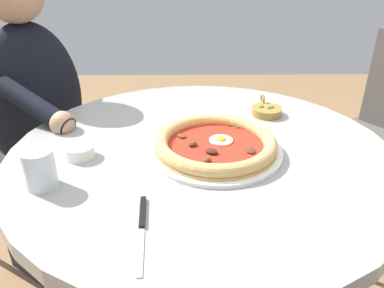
{
  "coord_description": "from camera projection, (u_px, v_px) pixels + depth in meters",
  "views": [
    {
      "loc": [
        -0.04,
        -0.84,
        1.19
      ],
      "look_at": [
        -0.03,
        0.0,
        0.75
      ],
      "focal_mm": 35.04,
      "sensor_mm": 36.0,
      "label": 1
    }
  ],
  "objects": [
    {
      "name": "dining_table",
      "position": [
        201.0,
        194.0,
        1.02
      ],
      "size": [
        0.97,
        0.97,
        0.74
      ],
      "color": "#999993",
      "rests_on": "ground"
    },
    {
      "name": "cafe_chair_diner",
      "position": [
        24.0,
        146.0,
        1.47
      ],
      "size": [
        0.59,
        0.59,
        0.81
      ],
      "color": "beige",
      "rests_on": "ground"
    },
    {
      "name": "pizza_on_plate",
      "position": [
        215.0,
        145.0,
        0.92
      ],
      "size": [
        0.33,
        0.33,
        0.04
      ],
      "color": "white",
      "rests_on": "dining_table"
    },
    {
      "name": "diner_person",
      "position": [
        46.0,
        152.0,
        1.39
      ],
      "size": [
        0.44,
        0.54,
        1.16
      ],
      "color": "#282833",
      "rests_on": "ground"
    },
    {
      "name": "ramekin_capers",
      "position": [
        80.0,
        151.0,
        0.9
      ],
      "size": [
        0.07,
        0.07,
        0.03
      ],
      "color": "white",
      "rests_on": "dining_table"
    },
    {
      "name": "olive_pan",
      "position": [
        267.0,
        111.0,
        1.14
      ],
      "size": [
        0.09,
        0.12,
        0.05
      ],
      "color": "olive",
      "rests_on": "dining_table"
    },
    {
      "name": "water_glass",
      "position": [
        40.0,
        171.0,
        0.78
      ],
      "size": [
        0.07,
        0.07,
        0.09
      ],
      "color": "silver",
      "rests_on": "dining_table"
    },
    {
      "name": "steak_knife",
      "position": [
        142.0,
        221.0,
        0.69
      ],
      "size": [
        0.02,
        0.21,
        0.01
      ],
      "color": "silver",
      "rests_on": "dining_table"
    }
  ]
}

